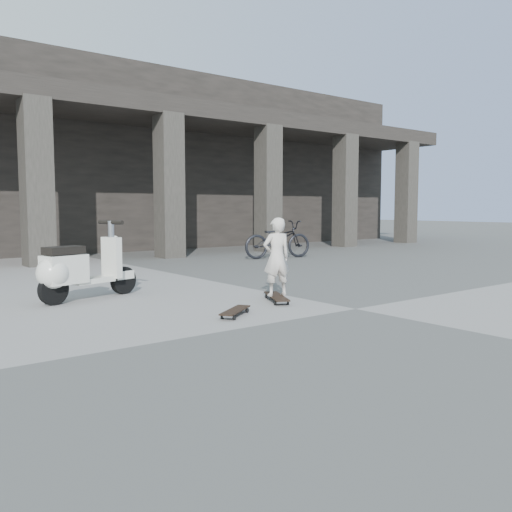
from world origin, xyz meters
TOP-DOWN VIEW (x-y plane):
  - ground at (0.00, 0.00)m, footprint 90.00×90.00m
  - colonnade at (-0.00, 13.77)m, footprint 28.00×8.82m
  - longboard at (-0.48, 1.13)m, footprint 0.58×0.88m
  - skateboard_spare at (-1.61, 0.63)m, footprint 0.69×0.55m
  - child at (-0.48, 1.13)m, footprint 0.49×0.39m
  - scooter at (-2.89, 2.98)m, footprint 1.69×0.79m
  - bicycle at (4.04, 6.46)m, footprint 2.10×1.12m

SIDE VIEW (x-z plane):
  - ground at x=0.00m, z-range 0.00..0.00m
  - skateboard_spare at x=-1.61m, z-range 0.02..0.11m
  - longboard at x=-0.48m, z-range 0.03..0.11m
  - scooter at x=-2.89m, z-range -0.13..1.08m
  - bicycle at x=4.04m, z-range 0.00..1.05m
  - child at x=-0.48m, z-range 0.09..1.26m
  - colonnade at x=0.00m, z-range 0.03..6.03m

